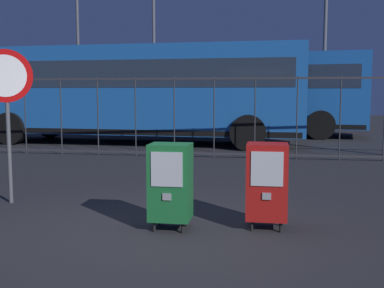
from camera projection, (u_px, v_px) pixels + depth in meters
The scene contains 10 objects.
ground_plane at pixel (150, 230), 5.65m from camera, with size 60.00×60.00×0.00m, color #262628.
newspaper_box_primary at pixel (170, 182), 5.64m from camera, with size 0.48×0.42×1.02m.
newspaper_box_secondary at pixel (267, 181), 5.67m from camera, with size 0.48×0.42×1.02m.
stop_sign at pixel (6, 93), 6.89m from camera, with size 0.71×0.31×2.23m.
fence_barrier at pixel (214, 117), 11.83m from camera, with size 18.03×0.04×2.00m.
bus_near at pixel (136, 89), 15.15m from camera, with size 10.62×3.21×3.00m.
bus_far at pixel (225, 90), 18.54m from camera, with size 10.76×4.04×3.00m.
street_light_near_left at pixel (154, 38), 21.30m from camera, with size 0.32×0.32×6.90m.
street_light_near_right at pixel (77, 20), 22.14m from camera, with size 0.32×0.32×8.69m.
street_light_far_right at pixel (325, 25), 18.32m from camera, with size 0.32×0.32×7.19m.
Camera 1 is at (1.37, -5.36, 1.62)m, focal length 44.97 mm.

